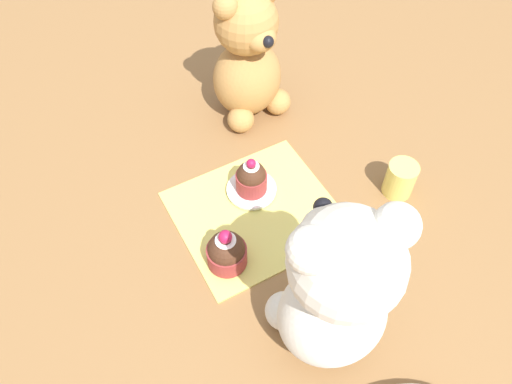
% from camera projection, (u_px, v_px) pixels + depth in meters
% --- Properties ---
extents(ground_plane, '(4.00, 4.00, 0.00)m').
position_uv_depth(ground_plane, '(256.00, 213.00, 0.80)').
color(ground_plane, olive).
extents(knitted_placemat, '(0.25, 0.22, 0.01)m').
position_uv_depth(knitted_placemat, '(256.00, 212.00, 0.80)').
color(knitted_placemat, '#E0D166').
rests_on(knitted_placemat, ground_plane).
extents(teddy_bear_cream, '(0.16, 0.16, 0.28)m').
position_uv_depth(teddy_bear_cream, '(336.00, 290.00, 0.57)').
color(teddy_bear_cream, silver).
rests_on(teddy_bear_cream, ground_plane).
extents(teddy_bear_tan, '(0.14, 0.13, 0.25)m').
position_uv_depth(teddy_bear_tan, '(248.00, 60.00, 0.86)').
color(teddy_bear_tan, '#B78447').
rests_on(teddy_bear_tan, ground_plane).
extents(cupcake_near_cream_bear, '(0.06, 0.06, 0.08)m').
position_uv_depth(cupcake_near_cream_bear, '(227.00, 251.00, 0.72)').
color(cupcake_near_cream_bear, '#993333').
rests_on(cupcake_near_cream_bear, knitted_placemat).
extents(saucer_plate, '(0.08, 0.08, 0.01)m').
position_uv_depth(saucer_plate, '(251.00, 189.00, 0.82)').
color(saucer_plate, white).
rests_on(saucer_plate, knitted_placemat).
extents(cupcake_near_tan_bear, '(0.05, 0.05, 0.07)m').
position_uv_depth(cupcake_near_tan_bear, '(251.00, 178.00, 0.80)').
color(cupcake_near_tan_bear, '#993333').
rests_on(cupcake_near_tan_bear, saucer_plate).
extents(juice_glass, '(0.05, 0.05, 0.06)m').
position_uv_depth(juice_glass, '(400.00, 179.00, 0.80)').
color(juice_glass, '#EADB66').
rests_on(juice_glass, ground_plane).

